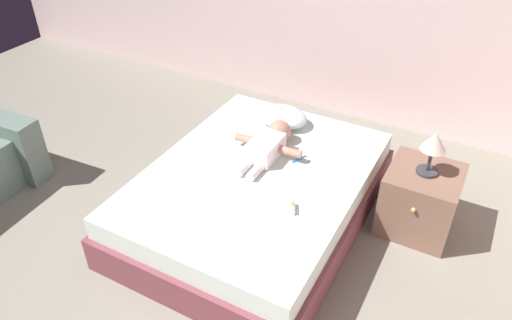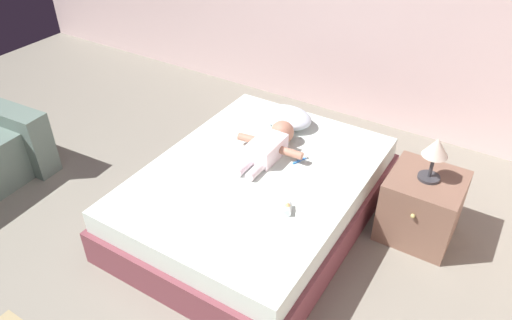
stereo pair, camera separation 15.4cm
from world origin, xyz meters
name	(u,v)px [view 1 (the left image)]	position (x,y,z in m)	size (l,w,h in m)	color
bed	(256,196)	(0.26, 1.18, 0.21)	(1.44, 1.93, 0.42)	brown
pillow	(282,116)	(0.14, 1.83, 0.49)	(0.40, 0.30, 0.14)	silver
baby	(269,144)	(0.23, 1.43, 0.49)	(0.52, 0.62, 0.18)	white
toothbrush	(299,158)	(0.46, 1.46, 0.43)	(0.06, 0.13, 0.02)	#3383EB
nightstand	(420,200)	(1.30, 1.65, 0.24)	(0.48, 0.51, 0.48)	#805D4B
lamp	(434,145)	(1.30, 1.65, 0.70)	(0.17, 0.17, 0.31)	#333338
baby_bottle	(291,207)	(0.64, 0.93, 0.45)	(0.09, 0.11, 0.07)	white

